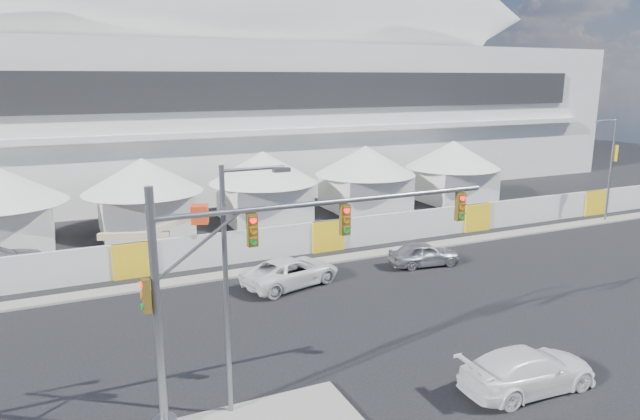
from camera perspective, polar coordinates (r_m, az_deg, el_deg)
name	(u,v)px	position (r m, az deg, el deg)	size (l,w,h in m)	color
ground	(348,373)	(22.46, 2.80, -15.96)	(160.00, 160.00, 0.00)	black
far_curb	(516,233)	(43.12, 19.00, -2.21)	(80.00, 1.20, 0.12)	gray
stadium	(241,92)	(61.55, -7.93, 11.61)	(80.00, 24.80, 21.98)	silver
tent_row	(206,185)	(43.19, -11.34, 2.49)	(53.40, 8.40, 5.40)	white
hoarding_fence	(327,236)	(36.65, 0.74, -2.58)	(70.00, 0.25, 2.00)	silver
scaffold_tower	(544,118)	(76.90, 21.51, 8.53)	(4.40, 4.40, 12.00)	#595B60
sedan_silver	(424,254)	(34.42, 10.36, -4.34)	(4.22, 1.70, 1.44)	#A5A5AA
pickup_curb	(291,271)	(30.78, -2.92, -6.16)	(5.49, 2.53, 1.53)	white
pickup_near	(528,370)	(22.34, 20.09, -14.77)	(5.21, 2.12, 1.51)	white
traffic_mast	(239,285)	(18.19, -8.10, -7.47)	(12.12, 0.75, 7.76)	slate
streetlight_median	(232,275)	(18.23, -8.76, -6.41)	(2.27, 0.23, 8.21)	gray
streetlight_curb	(610,162)	(48.72, 27.01, 4.28)	(2.37, 0.53, 7.98)	gray
boom_lift	(126,253)	(34.93, -18.86, -4.08)	(7.67, 2.74, 3.77)	red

